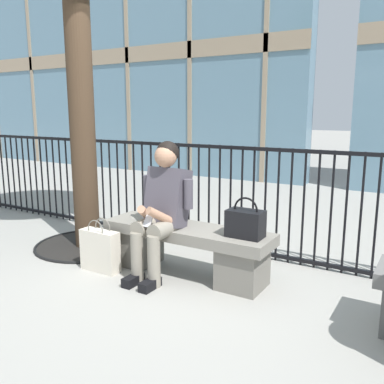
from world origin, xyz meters
TOP-DOWN VIEW (x-y plane):
  - ground_plane at (0.00, 0.00)m, footprint 60.00×60.00m
  - stone_bench at (0.00, 0.00)m, footprint 1.60×0.44m
  - seated_person_with_phone at (-0.17, -0.13)m, footprint 0.52×0.66m
  - handbag_on_bench at (0.58, -0.01)m, footprint 0.30×0.18m
  - shopping_bag at (-0.73, -0.35)m, footprint 0.39×0.13m
  - plaza_railing at (0.00, 0.76)m, footprint 9.35×0.04m

SIDE VIEW (x-z plane):
  - ground_plane at x=0.00m, z-range 0.00..0.00m
  - shopping_bag at x=-0.73m, z-range -0.05..0.45m
  - stone_bench at x=0.00m, z-range 0.05..0.50m
  - plaza_railing at x=0.00m, z-range 0.01..1.13m
  - handbag_on_bench at x=0.58m, z-range 0.40..0.74m
  - seated_person_with_phone at x=-0.17m, z-range 0.04..1.26m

